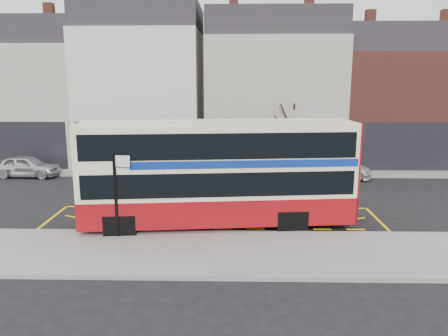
{
  "coord_description": "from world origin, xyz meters",
  "views": [
    {
      "loc": [
        0.82,
        -16.32,
        5.95
      ],
      "look_at": [
        0.42,
        2.0,
        2.14
      ],
      "focal_mm": 35.0,
      "sensor_mm": 36.0,
      "label": 1
    }
  ],
  "objects_px": {
    "car_grey": "(235,169)",
    "street_tree_right": "(282,112)",
    "car_silver": "(26,166)",
    "double_decker_bus": "(219,173)",
    "street_tree_left": "(5,109)",
    "car_white": "(333,167)",
    "bus_stop_post": "(117,187)"
  },
  "relations": [
    {
      "from": "bus_stop_post",
      "to": "car_white",
      "type": "height_order",
      "value": "bus_stop_post"
    },
    {
      "from": "car_white",
      "to": "street_tree_right",
      "type": "distance_m",
      "value": 4.69
    },
    {
      "from": "car_white",
      "to": "street_tree_right",
      "type": "bearing_deg",
      "value": 75.16
    },
    {
      "from": "double_decker_bus",
      "to": "street_tree_right",
      "type": "bearing_deg",
      "value": 65.51
    },
    {
      "from": "street_tree_left",
      "to": "street_tree_right",
      "type": "xyz_separation_m",
      "value": [
        18.03,
        -0.5,
        -0.09
      ]
    },
    {
      "from": "car_grey",
      "to": "street_tree_right",
      "type": "height_order",
      "value": "street_tree_right"
    },
    {
      "from": "car_grey",
      "to": "car_silver",
      "type": "bearing_deg",
      "value": 93.18
    },
    {
      "from": "car_grey",
      "to": "double_decker_bus",
      "type": "bearing_deg",
      "value": -179.5
    },
    {
      "from": "street_tree_left",
      "to": "car_grey",
      "type": "bearing_deg",
      "value": -11.75
    },
    {
      "from": "car_silver",
      "to": "car_grey",
      "type": "xyz_separation_m",
      "value": [
        12.68,
        -0.47,
        0.0
      ]
    },
    {
      "from": "car_white",
      "to": "street_tree_right",
      "type": "relative_size",
      "value": 0.8
    },
    {
      "from": "street_tree_left",
      "to": "bus_stop_post",
      "type": "bearing_deg",
      "value": -50.46
    },
    {
      "from": "bus_stop_post",
      "to": "car_white",
      "type": "distance_m",
      "value": 14.87
    },
    {
      "from": "car_grey",
      "to": "street_tree_right",
      "type": "relative_size",
      "value": 0.73
    },
    {
      "from": "car_silver",
      "to": "double_decker_bus",
      "type": "bearing_deg",
      "value": -123.81
    },
    {
      "from": "car_silver",
      "to": "street_tree_left",
      "type": "height_order",
      "value": "street_tree_left"
    },
    {
      "from": "car_white",
      "to": "street_tree_left",
      "type": "relative_size",
      "value": 0.78
    },
    {
      "from": "bus_stop_post",
      "to": "car_grey",
      "type": "xyz_separation_m",
      "value": [
        4.35,
        9.85,
        -1.36
      ]
    },
    {
      "from": "car_white",
      "to": "car_silver",
      "type": "bearing_deg",
      "value": 107.84
    },
    {
      "from": "double_decker_bus",
      "to": "car_silver",
      "type": "height_order",
      "value": "double_decker_bus"
    },
    {
      "from": "bus_stop_post",
      "to": "street_tree_left",
      "type": "relative_size",
      "value": 0.55
    },
    {
      "from": "bus_stop_post",
      "to": "street_tree_left",
      "type": "height_order",
      "value": "street_tree_left"
    },
    {
      "from": "car_grey",
      "to": "car_white",
      "type": "relative_size",
      "value": 0.91
    },
    {
      "from": "street_tree_right",
      "to": "car_grey",
      "type": "bearing_deg",
      "value": -138.48
    },
    {
      "from": "double_decker_bus",
      "to": "car_silver",
      "type": "xyz_separation_m",
      "value": [
        -11.98,
        8.72,
        -1.57
      ]
    },
    {
      "from": "car_grey",
      "to": "street_tree_right",
      "type": "bearing_deg",
      "value": -43.16
    },
    {
      "from": "car_silver",
      "to": "bus_stop_post",
      "type": "bearing_deg",
      "value": -138.85
    },
    {
      "from": "street_tree_left",
      "to": "street_tree_right",
      "type": "distance_m",
      "value": 18.04
    },
    {
      "from": "bus_stop_post",
      "to": "street_tree_right",
      "type": "relative_size",
      "value": 0.57
    },
    {
      "from": "car_white",
      "to": "street_tree_right",
      "type": "height_order",
      "value": "street_tree_right"
    },
    {
      "from": "double_decker_bus",
      "to": "car_silver",
      "type": "distance_m",
      "value": 14.9
    },
    {
      "from": "car_silver",
      "to": "street_tree_left",
      "type": "distance_m",
      "value": 4.82
    }
  ]
}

